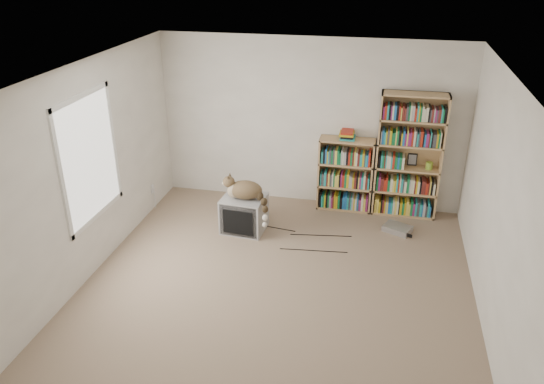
% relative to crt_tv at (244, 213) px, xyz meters
% --- Properties ---
extents(floor, '(4.50, 5.00, 0.01)m').
position_rel_crt_tv_xyz_m(floor, '(0.73, -1.38, -0.25)').
color(floor, gray).
rests_on(floor, ground).
extents(wall_back, '(4.50, 0.02, 2.50)m').
position_rel_crt_tv_xyz_m(wall_back, '(0.73, 1.12, 1.00)').
color(wall_back, white).
rests_on(wall_back, floor).
extents(wall_front, '(4.50, 0.02, 2.50)m').
position_rel_crt_tv_xyz_m(wall_front, '(0.73, -3.88, 1.00)').
color(wall_front, white).
rests_on(wall_front, floor).
extents(wall_left, '(0.02, 5.00, 2.50)m').
position_rel_crt_tv_xyz_m(wall_left, '(-1.52, -1.38, 1.00)').
color(wall_left, white).
rests_on(wall_left, floor).
extents(wall_right, '(0.02, 5.00, 2.50)m').
position_rel_crt_tv_xyz_m(wall_right, '(2.98, -1.38, 1.00)').
color(wall_right, white).
rests_on(wall_right, floor).
extents(ceiling, '(4.50, 5.00, 0.02)m').
position_rel_crt_tv_xyz_m(ceiling, '(0.73, -1.38, 2.25)').
color(ceiling, white).
rests_on(ceiling, wall_back).
extents(window, '(0.02, 1.22, 1.52)m').
position_rel_crt_tv_xyz_m(window, '(-1.51, -1.18, 1.15)').
color(window, white).
rests_on(window, wall_left).
extents(crt_tv, '(0.61, 0.56, 0.50)m').
position_rel_crt_tv_xyz_m(crt_tv, '(0.00, 0.00, 0.00)').
color(crt_tv, '#A2A2A4').
rests_on(crt_tv, floor).
extents(cat, '(0.70, 0.50, 0.56)m').
position_rel_crt_tv_xyz_m(cat, '(0.08, -0.07, 0.34)').
color(cat, '#382917').
rests_on(cat, crt_tv).
extents(bookcase_tall, '(0.91, 0.30, 1.82)m').
position_rel_crt_tv_xyz_m(bookcase_tall, '(2.18, 0.98, 0.62)').
color(bookcase_tall, tan).
rests_on(bookcase_tall, floor).
extents(bookcase_short, '(0.80, 0.30, 1.10)m').
position_rel_crt_tv_xyz_m(bookcase_short, '(1.30, 0.98, 0.26)').
color(bookcase_short, tan).
rests_on(bookcase_short, floor).
extents(book_stack, '(0.21, 0.28, 0.12)m').
position_rel_crt_tv_xyz_m(book_stack, '(1.29, 1.00, 0.91)').
color(book_stack, '#A82616').
rests_on(book_stack, bookcase_short).
extents(green_mug, '(0.10, 0.10, 0.11)m').
position_rel_crt_tv_xyz_m(green_mug, '(2.47, 0.96, 0.55)').
color(green_mug, '#80AA30').
rests_on(green_mug, bookcase_tall).
extents(framed_print, '(0.13, 0.05, 0.18)m').
position_rel_crt_tv_xyz_m(framed_print, '(2.24, 1.06, 0.58)').
color(framed_print, black).
rests_on(framed_print, bookcase_tall).
extents(dvd_player, '(0.44, 0.39, 0.08)m').
position_rel_crt_tv_xyz_m(dvd_player, '(2.11, 0.38, -0.21)').
color(dvd_player, '#B0B0B5').
rests_on(dvd_player, floor).
extents(wall_outlet, '(0.01, 0.08, 0.13)m').
position_rel_crt_tv_xyz_m(wall_outlet, '(-1.51, 0.34, 0.07)').
color(wall_outlet, silver).
rests_on(wall_outlet, wall_left).
extents(floor_cables, '(1.20, 0.70, 0.01)m').
position_rel_crt_tv_xyz_m(floor_cables, '(0.69, -0.17, -0.24)').
color(floor_cables, black).
rests_on(floor_cables, floor).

